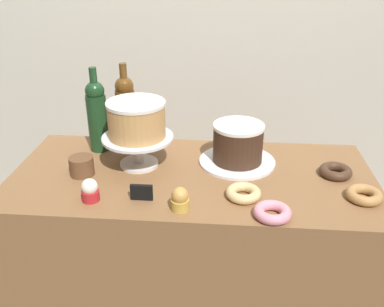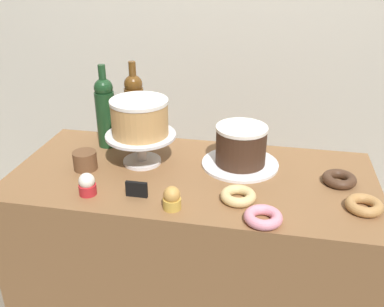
{
  "view_description": "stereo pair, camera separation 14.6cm",
  "coord_description": "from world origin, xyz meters",
  "px_view_note": "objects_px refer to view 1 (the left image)",
  "views": [
    {
      "loc": [
        0.11,
        -1.31,
        1.61
      ],
      "look_at": [
        0.0,
        0.0,
        0.97
      ],
      "focal_mm": 39.93,
      "sensor_mm": 36.0,
      "label": 1
    },
    {
      "loc": [
        0.25,
        -1.29,
        1.61
      ],
      "look_at": [
        0.0,
        0.0,
        0.97
      ],
      "focal_mm": 39.93,
      "sensor_mm": 36.0,
      "label": 2
    }
  ],
  "objects_px": {
    "white_layer_cake": "(137,119)",
    "cupcake_vanilla": "(90,190)",
    "wine_bottle_amber": "(126,109)",
    "price_sign_chalkboard": "(142,192)",
    "cake_stand_pedestal": "(138,145)",
    "donut_chocolate": "(336,171)",
    "chocolate_round_cake": "(238,143)",
    "donut_pink": "(272,212)",
    "cookie_stack": "(82,166)",
    "donut_glazed": "(243,193)",
    "donut_maple": "(364,195)",
    "cupcake_caramel": "(180,199)",
    "wine_bottle_green": "(97,115)"
  },
  "relations": [
    {
      "from": "cupcake_vanilla",
      "to": "donut_pink",
      "type": "distance_m",
      "value": 0.56
    },
    {
      "from": "cookie_stack",
      "to": "price_sign_chalkboard",
      "type": "height_order",
      "value": "cookie_stack"
    },
    {
      "from": "chocolate_round_cake",
      "to": "wine_bottle_amber",
      "type": "xyz_separation_m",
      "value": [
        -0.44,
        0.14,
        0.06
      ]
    },
    {
      "from": "wine_bottle_green",
      "to": "donut_chocolate",
      "type": "distance_m",
      "value": 0.89
    },
    {
      "from": "donut_pink",
      "to": "white_layer_cake",
      "type": "bearing_deg",
      "value": 146.94
    },
    {
      "from": "donut_pink",
      "to": "donut_glazed",
      "type": "bearing_deg",
      "value": 128.56
    },
    {
      "from": "donut_maple",
      "to": "donut_pink",
      "type": "distance_m",
      "value": 0.32
    },
    {
      "from": "donut_chocolate",
      "to": "donut_glazed",
      "type": "distance_m",
      "value": 0.37
    },
    {
      "from": "price_sign_chalkboard",
      "to": "cupcake_caramel",
      "type": "bearing_deg",
      "value": -19.53
    },
    {
      "from": "cake_stand_pedestal",
      "to": "donut_maple",
      "type": "bearing_deg",
      "value": -13.03
    },
    {
      "from": "wine_bottle_amber",
      "to": "price_sign_chalkboard",
      "type": "bearing_deg",
      "value": -71.98
    },
    {
      "from": "wine_bottle_amber",
      "to": "wine_bottle_green",
      "type": "height_order",
      "value": "same"
    },
    {
      "from": "donut_maple",
      "to": "donut_pink",
      "type": "xyz_separation_m",
      "value": [
        -0.3,
        -0.12,
        0.0
      ]
    },
    {
      "from": "cupcake_vanilla",
      "to": "chocolate_round_cake",
      "type": "bearing_deg",
      "value": 32.87
    },
    {
      "from": "wine_bottle_amber",
      "to": "cookie_stack",
      "type": "distance_m",
      "value": 0.31
    },
    {
      "from": "wine_bottle_green",
      "to": "cookie_stack",
      "type": "relative_size",
      "value": 3.87
    },
    {
      "from": "white_layer_cake",
      "to": "donut_chocolate",
      "type": "bearing_deg",
      "value": -1.68
    },
    {
      "from": "donut_maple",
      "to": "price_sign_chalkboard",
      "type": "height_order",
      "value": "price_sign_chalkboard"
    },
    {
      "from": "wine_bottle_amber",
      "to": "donut_chocolate",
      "type": "xyz_separation_m",
      "value": [
        0.78,
        -0.21,
        -0.13
      ]
    },
    {
      "from": "wine_bottle_green",
      "to": "cookie_stack",
      "type": "bearing_deg",
      "value": -91.39
    },
    {
      "from": "donut_glazed",
      "to": "price_sign_chalkboard",
      "type": "height_order",
      "value": "price_sign_chalkboard"
    },
    {
      "from": "wine_bottle_amber",
      "to": "donut_maple",
      "type": "distance_m",
      "value": 0.92
    },
    {
      "from": "price_sign_chalkboard",
      "to": "donut_pink",
      "type": "bearing_deg",
      "value": -9.01
    },
    {
      "from": "donut_chocolate",
      "to": "cookie_stack",
      "type": "height_order",
      "value": "cookie_stack"
    },
    {
      "from": "white_layer_cake",
      "to": "cupcake_vanilla",
      "type": "xyz_separation_m",
      "value": [
        -0.1,
        -0.25,
        -0.14
      ]
    },
    {
      "from": "cupcake_caramel",
      "to": "price_sign_chalkboard",
      "type": "bearing_deg",
      "value": 160.47
    },
    {
      "from": "chocolate_round_cake",
      "to": "wine_bottle_green",
      "type": "height_order",
      "value": "wine_bottle_green"
    },
    {
      "from": "donut_glazed",
      "to": "wine_bottle_amber",
      "type": "bearing_deg",
      "value": 139.9
    },
    {
      "from": "chocolate_round_cake",
      "to": "donut_chocolate",
      "type": "xyz_separation_m",
      "value": [
        0.34,
        -0.07,
        -0.06
      ]
    },
    {
      "from": "chocolate_round_cake",
      "to": "donut_chocolate",
      "type": "height_order",
      "value": "chocolate_round_cake"
    },
    {
      "from": "wine_bottle_amber",
      "to": "donut_glazed",
      "type": "xyz_separation_m",
      "value": [
        0.46,
        -0.38,
        -0.13
      ]
    },
    {
      "from": "cake_stand_pedestal",
      "to": "donut_chocolate",
      "type": "xyz_separation_m",
      "value": [
        0.69,
        -0.02,
        -0.06
      ]
    },
    {
      "from": "wine_bottle_amber",
      "to": "donut_pink",
      "type": "xyz_separation_m",
      "value": [
        0.54,
        -0.49,
        -0.13
      ]
    },
    {
      "from": "wine_bottle_amber",
      "to": "cupcake_caramel",
      "type": "relative_size",
      "value": 4.38
    },
    {
      "from": "donut_pink",
      "to": "cupcake_vanilla",
      "type": "bearing_deg",
      "value": 175.18
    },
    {
      "from": "donut_chocolate",
      "to": "cake_stand_pedestal",
      "type": "bearing_deg",
      "value": 178.32
    },
    {
      "from": "chocolate_round_cake",
      "to": "donut_maple",
      "type": "xyz_separation_m",
      "value": [
        0.39,
        -0.22,
        -0.06
      ]
    },
    {
      "from": "wine_bottle_green",
      "to": "cupcake_caramel",
      "type": "height_order",
      "value": "wine_bottle_green"
    },
    {
      "from": "donut_chocolate",
      "to": "chocolate_round_cake",
      "type": "bearing_deg",
      "value": 168.5
    },
    {
      "from": "cake_stand_pedestal",
      "to": "donut_chocolate",
      "type": "relative_size",
      "value": 2.26
    },
    {
      "from": "cupcake_vanilla",
      "to": "donut_chocolate",
      "type": "relative_size",
      "value": 0.66
    },
    {
      "from": "donut_maple",
      "to": "donut_pink",
      "type": "height_order",
      "value": "same"
    },
    {
      "from": "wine_bottle_green",
      "to": "donut_chocolate",
      "type": "bearing_deg",
      "value": -9.28
    },
    {
      "from": "donut_pink",
      "to": "price_sign_chalkboard",
      "type": "distance_m",
      "value": 0.41
    },
    {
      "from": "wine_bottle_green",
      "to": "price_sign_chalkboard",
      "type": "bearing_deg",
      "value": -56.73
    },
    {
      "from": "donut_maple",
      "to": "wine_bottle_green",
      "type": "bearing_deg",
      "value": 162.32
    },
    {
      "from": "donut_glazed",
      "to": "cake_stand_pedestal",
      "type": "bearing_deg",
      "value": 152.6
    },
    {
      "from": "donut_chocolate",
      "to": "cupcake_caramel",
      "type": "bearing_deg",
      "value": -153.51
    },
    {
      "from": "donut_glazed",
      "to": "cupcake_caramel",
      "type": "bearing_deg",
      "value": -156.47
    },
    {
      "from": "white_layer_cake",
      "to": "wine_bottle_amber",
      "type": "bearing_deg",
      "value": 113.59
    }
  ]
}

